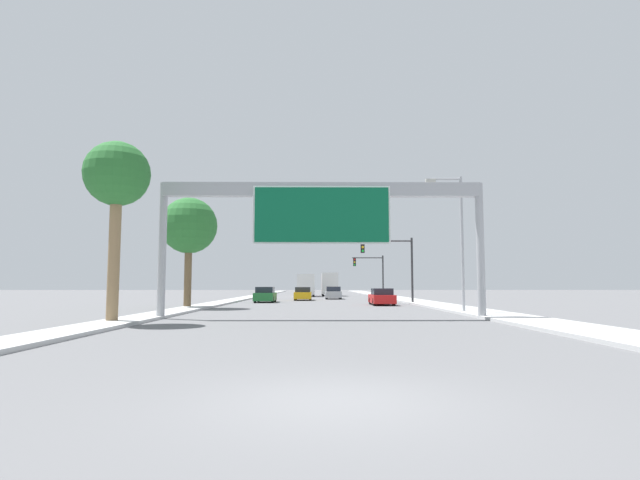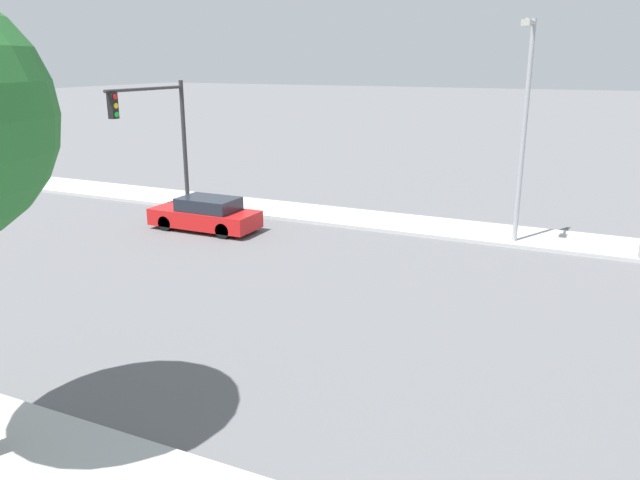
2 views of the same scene
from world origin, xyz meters
name	(u,v)px [view 2 (image 2 of 2)]	position (x,y,z in m)	size (l,w,h in m)	color
car_mid_left	(206,215)	(5.25, 34.64, 0.67)	(1.81, 4.63, 1.41)	red
traffic_light_near_intersection	(161,125)	(6.87, 38.00, 4.12)	(5.02, 0.32, 6.02)	#2D2D30
street_lamp_right	(524,118)	(8.34, 22.52, 4.90)	(2.25, 0.28, 8.34)	#9EA0A5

